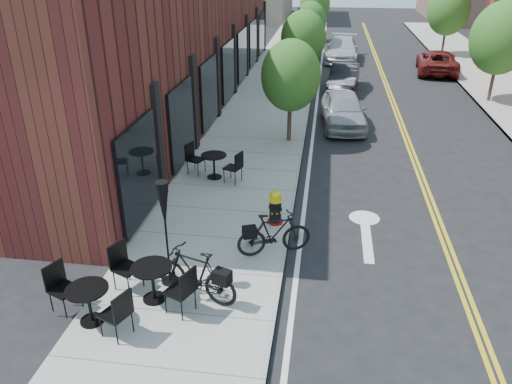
{
  "coord_description": "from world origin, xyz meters",
  "views": [
    {
      "loc": [
        0.72,
        -9.24,
        6.77
      ],
      "look_at": [
        -0.95,
        2.47,
        1.0
      ],
      "focal_mm": 35.0,
      "sensor_mm": 36.0,
      "label": 1
    }
  ],
  "objects_px": {
    "bistro_set_a": "(152,278)",
    "patio_umbrella": "(164,212)",
    "bistro_set_b": "(89,300)",
    "parked_car_b": "(344,78)",
    "parked_car_far": "(437,62)",
    "bicycle_right": "(274,234)",
    "parked_car_c": "(342,49)",
    "parked_car_a": "(343,110)",
    "bicycle_left": "(195,274)",
    "bistro_set_c": "(214,163)",
    "fire_hydrant": "(275,208)"
  },
  "relations": [
    {
      "from": "bicycle_right",
      "to": "parked_car_c",
      "type": "xyz_separation_m",
      "value": [
        1.9,
        24.46,
        0.08
      ]
    },
    {
      "from": "bicycle_right",
      "to": "parked_car_a",
      "type": "height_order",
      "value": "parked_car_a"
    },
    {
      "from": "bistro_set_c",
      "to": "parked_car_b",
      "type": "bearing_deg",
      "value": 91.32
    },
    {
      "from": "patio_umbrella",
      "to": "parked_car_c",
      "type": "height_order",
      "value": "patio_umbrella"
    },
    {
      "from": "bistro_set_a",
      "to": "parked_car_b",
      "type": "bearing_deg",
      "value": 101.5
    },
    {
      "from": "fire_hydrant",
      "to": "parked_car_c",
      "type": "xyz_separation_m",
      "value": [
        2.03,
        22.95,
        0.17
      ]
    },
    {
      "from": "bicycle_left",
      "to": "parked_car_far",
      "type": "bearing_deg",
      "value": 178.31
    },
    {
      "from": "parked_car_a",
      "to": "parked_car_far",
      "type": "relative_size",
      "value": 0.87
    },
    {
      "from": "bistro_set_a",
      "to": "bistro_set_b",
      "type": "relative_size",
      "value": 1.02
    },
    {
      "from": "bistro_set_a",
      "to": "parked_car_c",
      "type": "relative_size",
      "value": 0.39
    },
    {
      "from": "bicycle_right",
      "to": "bistro_set_c",
      "type": "height_order",
      "value": "bicycle_right"
    },
    {
      "from": "patio_umbrella",
      "to": "bicycle_right",
      "type": "bearing_deg",
      "value": 34.37
    },
    {
      "from": "bicycle_left",
      "to": "parked_car_b",
      "type": "height_order",
      "value": "parked_car_b"
    },
    {
      "from": "patio_umbrella",
      "to": "parked_car_b",
      "type": "bearing_deg",
      "value": 77.31
    },
    {
      "from": "bistro_set_a",
      "to": "parked_car_b",
      "type": "distance_m",
      "value": 19.1
    },
    {
      "from": "patio_umbrella",
      "to": "parked_car_far",
      "type": "distance_m",
      "value": 24.9
    },
    {
      "from": "fire_hydrant",
      "to": "bicycle_right",
      "type": "height_order",
      "value": "bicycle_right"
    },
    {
      "from": "bicycle_left",
      "to": "parked_car_a",
      "type": "relative_size",
      "value": 0.47
    },
    {
      "from": "parked_car_b",
      "to": "parked_car_c",
      "type": "relative_size",
      "value": 0.78
    },
    {
      "from": "bicycle_right",
      "to": "patio_umbrella",
      "type": "relative_size",
      "value": 0.74
    },
    {
      "from": "bistro_set_b",
      "to": "parked_car_c",
      "type": "height_order",
      "value": "parked_car_c"
    },
    {
      "from": "bistro_set_c",
      "to": "parked_car_far",
      "type": "xyz_separation_m",
      "value": [
        9.92,
        17.27,
        0.04
      ]
    },
    {
      "from": "parked_car_b",
      "to": "parked_car_far",
      "type": "distance_m",
      "value": 7.48
    },
    {
      "from": "bistro_set_a",
      "to": "parked_car_a",
      "type": "bearing_deg",
      "value": 96.16
    },
    {
      "from": "parked_car_a",
      "to": "parked_car_c",
      "type": "height_order",
      "value": "parked_car_c"
    },
    {
      "from": "patio_umbrella",
      "to": "parked_car_far",
      "type": "relative_size",
      "value": 0.5
    },
    {
      "from": "bistro_set_a",
      "to": "bistro_set_c",
      "type": "distance_m",
      "value": 6.29
    },
    {
      "from": "bicycle_left",
      "to": "bicycle_right",
      "type": "distance_m",
      "value": 2.4
    },
    {
      "from": "parked_car_a",
      "to": "bicycle_right",
      "type": "bearing_deg",
      "value": -104.9
    },
    {
      "from": "bistro_set_a",
      "to": "fire_hydrant",
      "type": "bearing_deg",
      "value": 83.29
    },
    {
      "from": "bistro_set_a",
      "to": "parked_car_a",
      "type": "distance_m",
      "value": 13.15
    },
    {
      "from": "bistro_set_a",
      "to": "bistro_set_c",
      "type": "relative_size",
      "value": 1.03
    },
    {
      "from": "fire_hydrant",
      "to": "parked_car_c",
      "type": "bearing_deg",
      "value": 108.93
    },
    {
      "from": "bistro_set_b",
      "to": "parked_car_c",
      "type": "relative_size",
      "value": 0.38
    },
    {
      "from": "parked_car_a",
      "to": "parked_car_far",
      "type": "height_order",
      "value": "parked_car_a"
    },
    {
      "from": "bistro_set_a",
      "to": "patio_umbrella",
      "type": "distance_m",
      "value": 1.39
    },
    {
      "from": "bistro_set_b",
      "to": "parked_car_far",
      "type": "bearing_deg",
      "value": 89.29
    },
    {
      "from": "bistro_set_b",
      "to": "bicycle_left",
      "type": "bearing_deg",
      "value": 52.28
    },
    {
      "from": "patio_umbrella",
      "to": "parked_car_b",
      "type": "distance_m",
      "value": 18.47
    },
    {
      "from": "bistro_set_a",
      "to": "parked_car_far",
      "type": "relative_size",
      "value": 0.41
    },
    {
      "from": "bicycle_left",
      "to": "parked_car_a",
      "type": "height_order",
      "value": "parked_car_a"
    },
    {
      "from": "bicycle_right",
      "to": "parked_car_far",
      "type": "relative_size",
      "value": 0.37
    },
    {
      "from": "bistro_set_a",
      "to": "bistro_set_c",
      "type": "xyz_separation_m",
      "value": [
        -0.09,
        6.29,
        -0.02
      ]
    },
    {
      "from": "bistro_set_c",
      "to": "parked_car_far",
      "type": "bearing_deg",
      "value": 80.62
    },
    {
      "from": "bistro_set_b",
      "to": "parked_car_c",
      "type": "xyz_separation_m",
      "value": [
        5.2,
        27.42,
        0.1
      ]
    },
    {
      "from": "bicycle_right",
      "to": "bistro_set_a",
      "type": "height_order",
      "value": "bicycle_right"
    },
    {
      "from": "bicycle_left",
      "to": "parked_car_a",
      "type": "distance_m",
      "value": 12.72
    },
    {
      "from": "bicycle_right",
      "to": "parked_car_far",
      "type": "distance_m",
      "value": 22.73
    },
    {
      "from": "bistro_set_a",
      "to": "patio_umbrella",
      "type": "height_order",
      "value": "patio_umbrella"
    },
    {
      "from": "bistro_set_a",
      "to": "bistro_set_b",
      "type": "bearing_deg",
      "value": -115.42
    }
  ]
}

